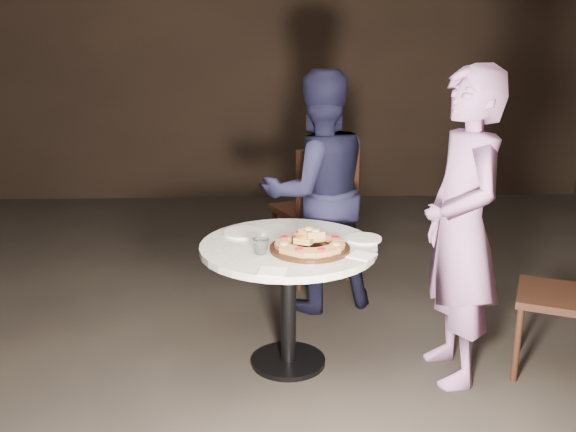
{
  "coord_description": "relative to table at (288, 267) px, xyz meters",
  "views": [
    {
      "loc": [
        -0.24,
        -2.94,
        1.69
      ],
      "look_at": [
        -0.13,
        0.11,
        0.79
      ],
      "focal_mm": 40.0,
      "sensor_mm": 36.0,
      "label": 1
    }
  ],
  "objects": [
    {
      "name": "napkin_near",
      "position": [
        -0.09,
        -0.38,
        0.13
      ],
      "size": [
        0.14,
        0.14,
        0.01
      ],
      "primitive_type": "cube",
      "rotation": [
        0.0,
        0.0,
        -0.19
      ],
      "color": "white",
      "rests_on": "table"
    },
    {
      "name": "serving_board",
      "position": [
        0.1,
        -0.09,
        0.13
      ],
      "size": [
        0.49,
        0.49,
        0.02
      ],
      "primitive_type": "cylinder",
      "rotation": [
        0.0,
        0.0,
        -0.33
      ],
      "color": "black",
      "rests_on": "table"
    },
    {
      "name": "plate_left",
      "position": [
        -0.22,
        0.17,
        0.13
      ],
      "size": [
        0.24,
        0.24,
        0.01
      ],
      "primitive_type": "cylinder",
      "rotation": [
        0.0,
        0.0,
        -0.13
      ],
      "color": "white",
      "rests_on": "table"
    },
    {
      "name": "focaccia_pile",
      "position": [
        0.1,
        -0.09,
        0.16
      ],
      "size": [
        0.34,
        0.35,
        0.09
      ],
      "rotation": [
        0.0,
        0.0,
        0.34
      ],
      "color": "#A56F40",
      "rests_on": "serving_board"
    },
    {
      "name": "plate_right",
      "position": [
        0.38,
        0.06,
        0.13
      ],
      "size": [
        0.19,
        0.19,
        0.01
      ],
      "primitive_type": "cylinder",
      "rotation": [
        0.0,
        0.0,
        0.07
      ],
      "color": "white",
      "rests_on": "table"
    },
    {
      "name": "diner_navy",
      "position": [
        0.2,
        0.75,
        0.2
      ],
      "size": [
        0.84,
        0.74,
        1.47
      ],
      "primitive_type": "imported",
      "rotation": [
        0.0,
        0.0,
        3.44
      ],
      "color": "black",
      "rests_on": "ground"
    },
    {
      "name": "water_glass",
      "position": [
        -0.13,
        -0.14,
        0.16
      ],
      "size": [
        0.1,
        0.1,
        0.07
      ],
      "primitive_type": "imported",
      "rotation": [
        0.0,
        0.0,
        -0.34
      ],
      "color": "silver",
      "rests_on": "table"
    },
    {
      "name": "diner_teal",
      "position": [
        0.82,
        -0.13,
        0.23
      ],
      "size": [
        0.42,
        0.59,
        1.54
      ],
      "primitive_type": "imported",
      "rotation": [
        0.0,
        0.0,
        -1.48
      ],
      "color": "#856198",
      "rests_on": "ground"
    },
    {
      "name": "chair_far",
      "position": [
        0.24,
        1.14,
        0.01
      ],
      "size": [
        0.6,
        0.61,
        0.95
      ],
      "rotation": [
        0.0,
        0.0,
        3.57
      ],
      "color": "black",
      "rests_on": "ground"
    },
    {
      "name": "napkin_far",
      "position": [
        0.34,
        -0.19,
        0.13
      ],
      "size": [
        0.15,
        0.15,
        0.01
      ],
      "primitive_type": "cube",
      "rotation": [
        0.0,
        0.0,
        -0.61
      ],
      "color": "white",
      "rests_on": "table"
    },
    {
      "name": "floor",
      "position": [
        0.13,
        -0.06,
        -0.54
      ],
      "size": [
        7.0,
        7.0,
        0.0
      ],
      "primitive_type": "plane",
      "color": "black",
      "rests_on": "ground"
    },
    {
      "name": "table",
      "position": [
        0.0,
        0.0,
        0.0
      ],
      "size": [
        0.93,
        0.93,
        0.66
      ],
      "rotation": [
        0.0,
        0.0,
        -0.05
      ],
      "color": "black",
      "rests_on": "ground"
    }
  ]
}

